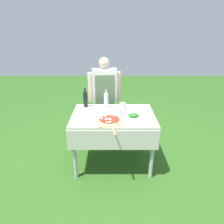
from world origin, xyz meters
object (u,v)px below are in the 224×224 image
(prep_table, at_px, (113,122))
(pizza_on_peel, at_px, (110,121))
(person_cook, at_px, (105,94))
(herb_container, at_px, (134,115))
(mixing_tub, at_px, (117,110))
(sauce_jar, at_px, (123,106))
(water_bottle, at_px, (106,99))
(oil_bottle, at_px, (86,99))

(prep_table, bearing_deg, pizza_on_peel, -102.49)
(person_cook, bearing_deg, pizza_on_peel, 89.88)
(prep_table, distance_m, pizza_on_peel, 0.26)
(prep_table, distance_m, herb_container, 0.32)
(pizza_on_peel, bearing_deg, mixing_tub, 60.67)
(herb_container, relative_size, sauce_jar, 2.01)
(herb_container, bearing_deg, water_bottle, 136.37)
(oil_bottle, bearing_deg, sauce_jar, -6.61)
(sauce_jar, bearing_deg, person_cook, 120.21)
(prep_table, distance_m, mixing_tub, 0.18)
(pizza_on_peel, relative_size, herb_container, 3.13)
(person_cook, bearing_deg, oil_bottle, 51.22)
(oil_bottle, distance_m, herb_container, 0.81)
(prep_table, xyz_separation_m, sauce_jar, (0.14, 0.24, 0.15))
(oil_bottle, distance_m, sauce_jar, 0.58)
(pizza_on_peel, bearing_deg, sauce_jar, 56.26)
(person_cook, height_order, oil_bottle, person_cook)
(prep_table, relative_size, mixing_tub, 7.13)
(pizza_on_peel, height_order, sauce_jar, sauce_jar)
(prep_table, bearing_deg, water_bottle, 110.52)
(oil_bottle, xyz_separation_m, sauce_jar, (0.57, -0.07, -0.09))
(water_bottle, bearing_deg, mixing_tub, -54.04)
(water_bottle, relative_size, sauce_jar, 2.94)
(mixing_tub, bearing_deg, oil_bottle, 154.23)
(pizza_on_peel, relative_size, water_bottle, 2.14)
(pizza_on_peel, xyz_separation_m, sauce_jar, (0.19, 0.46, 0.02))
(person_cook, distance_m, water_bottle, 0.45)
(pizza_on_peel, xyz_separation_m, herb_container, (0.33, 0.15, 0.01))
(prep_table, relative_size, pizza_on_peel, 2.01)
(person_cook, height_order, mixing_tub, person_cook)
(oil_bottle, xyz_separation_m, herb_container, (0.70, -0.38, -0.10))
(prep_table, xyz_separation_m, oil_bottle, (-0.43, 0.30, 0.24))
(person_cook, distance_m, sauce_jar, 0.58)
(water_bottle, height_order, sauce_jar, water_bottle)
(prep_table, bearing_deg, mixing_tub, 55.72)
(herb_container, distance_m, mixing_tub, 0.28)
(prep_table, distance_m, sauce_jar, 0.31)
(herb_container, bearing_deg, sauce_jar, 113.14)
(pizza_on_peel, bearing_deg, water_bottle, 85.45)
(water_bottle, bearing_deg, person_cook, 94.94)
(prep_table, distance_m, oil_bottle, 0.57)
(pizza_on_peel, xyz_separation_m, water_bottle, (-0.06, 0.51, 0.12))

